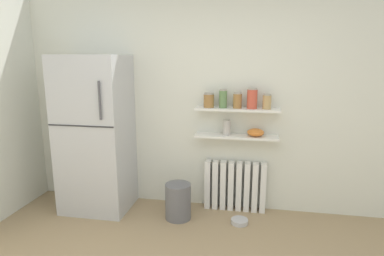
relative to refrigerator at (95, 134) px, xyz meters
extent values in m
cube|color=silver|center=(1.28, 0.37, 0.39)|extent=(7.04, 0.10, 2.60)
cube|color=#B7BABF|center=(0.00, 0.00, 0.00)|extent=(0.76, 0.63, 1.82)
cube|color=#262628|center=(0.00, -0.32, 0.17)|extent=(0.75, 0.01, 0.01)
cylinder|color=#4C4C51|center=(0.24, -0.33, 0.45)|extent=(0.02, 0.02, 0.40)
cube|color=white|center=(1.29, 0.24, -0.61)|extent=(0.07, 0.12, 0.59)
cube|color=white|center=(1.39, 0.24, -0.61)|extent=(0.07, 0.12, 0.59)
cube|color=white|center=(1.48, 0.24, -0.61)|extent=(0.07, 0.12, 0.59)
cube|color=white|center=(1.57, 0.24, -0.61)|extent=(0.07, 0.12, 0.59)
cube|color=white|center=(1.67, 0.24, -0.61)|extent=(0.07, 0.12, 0.59)
cube|color=white|center=(1.76, 0.24, -0.61)|extent=(0.07, 0.12, 0.59)
cube|color=white|center=(1.85, 0.24, -0.61)|extent=(0.07, 0.12, 0.59)
cube|color=white|center=(1.95, 0.24, -0.61)|extent=(0.07, 0.12, 0.59)
cube|color=white|center=(1.62, 0.21, 0.00)|extent=(0.94, 0.22, 0.02)
cube|color=white|center=(1.62, 0.21, 0.31)|extent=(0.94, 0.22, 0.02)
cylinder|color=olive|center=(1.30, 0.21, 0.40)|extent=(0.12, 0.12, 0.15)
cylinder|color=gray|center=(1.30, 0.21, 0.48)|extent=(0.11, 0.11, 0.02)
cylinder|color=#5B7F4C|center=(1.46, 0.21, 0.42)|extent=(0.09, 0.09, 0.19)
cylinder|color=gray|center=(1.46, 0.21, 0.53)|extent=(0.08, 0.08, 0.02)
cylinder|color=olive|center=(1.62, 0.21, 0.40)|extent=(0.10, 0.10, 0.16)
cylinder|color=gray|center=(1.62, 0.21, 0.49)|extent=(0.09, 0.09, 0.02)
cylinder|color=#C64C38|center=(1.78, 0.21, 0.43)|extent=(0.11, 0.11, 0.21)
cylinder|color=gray|center=(1.78, 0.21, 0.54)|extent=(0.10, 0.10, 0.02)
cylinder|color=tan|center=(1.94, 0.21, 0.40)|extent=(0.09, 0.09, 0.15)
cylinder|color=gray|center=(1.94, 0.21, 0.48)|extent=(0.09, 0.09, 0.02)
cylinder|color=#B2ADA8|center=(1.51, 0.21, 0.10)|extent=(0.09, 0.09, 0.17)
ellipsoid|color=orange|center=(1.83, 0.21, 0.06)|extent=(0.19, 0.19, 0.09)
cylinder|color=slate|center=(1.01, -0.11, -0.71)|extent=(0.29, 0.29, 0.41)
cylinder|color=#B7B7BC|center=(1.70, -0.11, -0.88)|extent=(0.19, 0.19, 0.05)
camera|label=1|loc=(1.79, -3.44, 0.89)|focal=30.69mm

